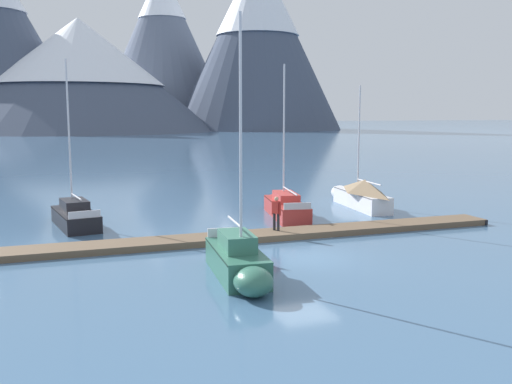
# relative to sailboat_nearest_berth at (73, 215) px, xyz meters

# --- Properties ---
(ground_plane) EXTENTS (700.00, 700.00, 0.00)m
(ground_plane) POSITION_rel_sailboat_nearest_berth_xyz_m (8.89, -10.57, -0.58)
(ground_plane) COLOR #426689
(mountain_shoulder_ridge) EXTENTS (87.93, 87.93, 36.30)m
(mountain_shoulder_ridge) POSITION_rel_sailboat_nearest_berth_xyz_m (8.78, 165.33, 18.94)
(mountain_shoulder_ridge) COLOR #424C60
(mountain_shoulder_ridge) RESTS_ON ground
(mountain_east_summit) EXTENTS (56.51, 56.51, 61.93)m
(mountain_east_summit) POSITION_rel_sailboat_nearest_berth_xyz_m (42.20, 197.46, 31.07)
(mountain_east_summit) COLOR slate
(mountain_east_summit) RESTS_ON ground
(mountain_rear_spur) EXTENTS (60.07, 60.07, 62.18)m
(mountain_rear_spur) POSITION_rel_sailboat_nearest_berth_xyz_m (69.91, 164.26, 32.18)
(mountain_rear_spur) COLOR #424C60
(mountain_rear_spur) RESTS_ON ground
(dock) EXTENTS (24.59, 2.12, 0.30)m
(dock) POSITION_rel_sailboat_nearest_berth_xyz_m (8.89, -6.57, -0.43)
(dock) COLOR brown
(dock) RESTS_ON ground
(sailboat_nearest_berth) EXTENTS (2.53, 6.37, 8.87)m
(sailboat_nearest_berth) POSITION_rel_sailboat_nearest_berth_xyz_m (0.00, 0.00, 0.00)
(sailboat_nearest_berth) COLOR black
(sailboat_nearest_berth) RESTS_ON ground
(sailboat_second_berth) EXTENTS (1.99, 5.76, 9.48)m
(sailboat_second_berth) POSITION_rel_sailboat_nearest_berth_xyz_m (5.33, -12.69, 0.09)
(sailboat_second_berth) COLOR #336B56
(sailboat_second_berth) RESTS_ON ground
(sailboat_mid_dock_port) EXTENTS (2.82, 7.28, 8.85)m
(sailboat_mid_dock_port) POSITION_rel_sailboat_nearest_berth_xyz_m (11.91, -1.11, 0.01)
(sailboat_mid_dock_port) COLOR #B2332D
(sailboat_mid_dock_port) RESTS_ON ground
(sailboat_mid_dock_starboard) EXTENTS (2.14, 7.56, 7.76)m
(sailboat_mid_dock_starboard) POSITION_rel_sailboat_nearest_berth_xyz_m (17.61, -0.01, 0.31)
(sailboat_mid_dock_starboard) COLOR silver
(sailboat_mid_dock_starboard) RESTS_ON ground
(person_on_dock) EXTENTS (0.37, 0.54, 1.69)m
(person_on_dock) POSITION_rel_sailboat_nearest_berth_xyz_m (9.31, -6.37, 0.68)
(person_on_dock) COLOR #232328
(person_on_dock) RESTS_ON dock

